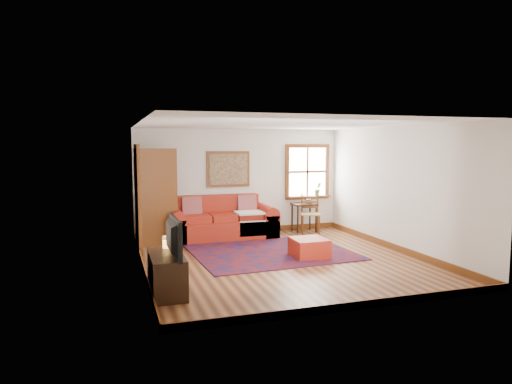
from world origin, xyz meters
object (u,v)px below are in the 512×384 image
object	(u,v)px
red_leather_sofa	(222,224)
red_ottoman	(309,248)
side_table	(304,208)
ladder_back_chair	(310,212)
media_cabinet	(167,274)

from	to	relation	value
red_leather_sofa	red_ottoman	world-z (taller)	red_leather_sofa
side_table	ladder_back_chair	distance (m)	0.26
red_leather_sofa	side_table	world-z (taller)	red_leather_sofa
red_ottoman	red_leather_sofa	bearing A→B (deg)	117.42
side_table	media_cabinet	world-z (taller)	side_table
red_ottoman	ladder_back_chair	world-z (taller)	ladder_back_chair
red_leather_sofa	red_ottoman	bearing A→B (deg)	-63.34
red_ottoman	side_table	bearing A→B (deg)	69.10
media_cabinet	red_leather_sofa	bearing A→B (deg)	64.95
red_leather_sofa	ladder_back_chair	distance (m)	2.17
red_leather_sofa	side_table	distance (m)	2.12
red_ottoman	media_cabinet	xyz separation A→B (m)	(-2.82, -1.29, 0.10)
red_ottoman	ladder_back_chair	xyz separation A→B (m)	(1.01, 2.15, 0.34)
red_ottoman	media_cabinet	distance (m)	3.11
red_leather_sofa	side_table	xyz separation A→B (m)	(2.10, 0.12, 0.26)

